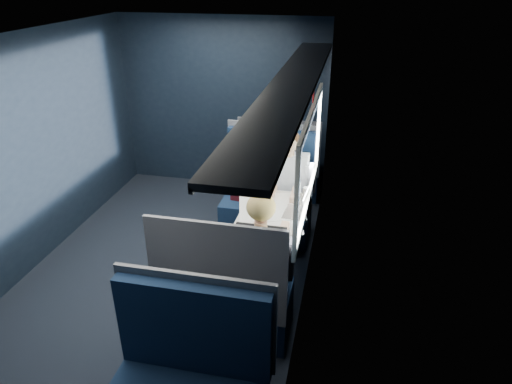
% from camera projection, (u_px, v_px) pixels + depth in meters
% --- Properties ---
extents(ground, '(2.80, 4.20, 0.01)m').
position_uv_depth(ground, '(173.00, 265.00, 4.82)').
color(ground, black).
extents(room_shell, '(3.00, 4.40, 2.40)m').
position_uv_depth(room_shell, '(162.00, 131.00, 4.16)').
color(room_shell, black).
rests_on(room_shell, ground).
extents(table, '(0.62, 1.00, 0.74)m').
position_uv_depth(table, '(270.00, 220.00, 4.33)').
color(table, '#54565E').
rests_on(table, ground).
extents(seat_bay_near, '(1.04, 0.62, 1.26)m').
position_uv_depth(seat_bay_near, '(267.00, 200.00, 5.23)').
color(seat_bay_near, '#0B1A33').
rests_on(seat_bay_near, ground).
extents(seat_bay_far, '(1.04, 0.62, 1.26)m').
position_uv_depth(seat_bay_far, '(228.00, 297.00, 3.71)').
color(seat_bay_far, '#0B1A33').
rests_on(seat_bay_far, ground).
extents(seat_row_front, '(1.04, 0.51, 1.16)m').
position_uv_depth(seat_row_front, '(281.00, 169.00, 6.05)').
color(seat_row_front, '#0B1A33').
rests_on(seat_row_front, ground).
extents(man, '(0.53, 0.56, 1.32)m').
position_uv_depth(man, '(288.00, 185.00, 4.90)').
color(man, black).
rests_on(man, ground).
extents(woman, '(0.53, 0.56, 1.32)m').
position_uv_depth(woman, '(262.00, 257.00, 3.67)').
color(woman, black).
rests_on(woman, ground).
extents(papers, '(0.74, 0.92, 0.01)m').
position_uv_depth(papers, '(269.00, 213.00, 4.30)').
color(papers, white).
rests_on(papers, table).
extents(laptop, '(0.24, 0.31, 0.22)m').
position_uv_depth(laptop, '(302.00, 208.00, 4.25)').
color(laptop, silver).
rests_on(laptop, table).
extents(bottle_small, '(0.07, 0.07, 0.24)m').
position_uv_depth(bottle_small, '(297.00, 190.00, 4.50)').
color(bottle_small, silver).
rests_on(bottle_small, table).
extents(cup, '(0.07, 0.07, 0.09)m').
position_uv_depth(cup, '(307.00, 192.00, 4.60)').
color(cup, white).
rests_on(cup, table).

